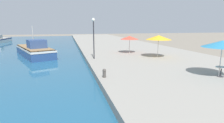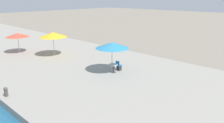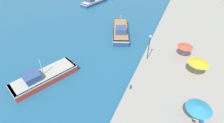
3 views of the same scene
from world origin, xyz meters
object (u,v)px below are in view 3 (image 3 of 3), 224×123
at_px(cafe_umbrella_pink, 199,107).
at_px(cafe_chair_left, 201,122).
at_px(mooring_bollard, 131,87).
at_px(fishing_boat_near, 43,77).
at_px(fishing_boat_mid, 121,31).
at_px(fishing_boat_far, 94,1).
at_px(cafe_umbrella_white, 199,62).
at_px(lamppost, 149,43).
at_px(cafe_umbrella_striped, 186,46).
at_px(cafe_table, 195,118).

xyz_separation_m(cafe_umbrella_pink, cafe_chair_left, (0.81, -0.08, -2.11)).
bearing_deg(cafe_chair_left, mooring_bollard, -101.86).
distance_m(fishing_boat_near, cafe_umbrella_pink, 20.96).
height_order(fishing_boat_mid, fishing_boat_far, fishing_boat_mid).
bearing_deg(cafe_umbrella_white, fishing_boat_far, 142.94).
relative_size(fishing_boat_mid, cafe_umbrella_pink, 3.81).
xyz_separation_m(fishing_boat_mid, cafe_chair_left, (16.23, -16.51, -0.01)).
relative_size(fishing_boat_mid, cafe_chair_left, 11.83).
distance_m(fishing_boat_far, lamppost, 30.20).
relative_size(fishing_boat_far, cafe_umbrella_striped, 3.58).
bearing_deg(fishing_boat_near, fishing_boat_mid, 96.66).
distance_m(cafe_umbrella_white, cafe_table, 8.91).
xyz_separation_m(fishing_boat_far, cafe_umbrella_pink, (29.33, -30.55, 2.30)).
relative_size(cafe_table, lamppost, 0.18).
xyz_separation_m(fishing_boat_near, cafe_chair_left, (21.63, 1.18, 0.05)).
bearing_deg(lamppost, fishing_boat_near, -140.28).
distance_m(fishing_boat_far, cafe_chair_left, 42.97).
bearing_deg(fishing_boat_mid, fishing_boat_far, 112.51).
bearing_deg(cafe_chair_left, cafe_umbrella_white, -172.52).
height_order(cafe_table, mooring_bollard, cafe_table).
xyz_separation_m(cafe_umbrella_pink, lamppost, (-7.91, 9.46, 0.66)).
xyz_separation_m(cafe_chair_left, lamppost, (-8.73, 9.54, 2.77)).
height_order(cafe_umbrella_striped, cafe_chair_left, cafe_umbrella_striped).
xyz_separation_m(fishing_boat_mid, fishing_boat_far, (-13.92, 14.11, -0.20)).
xyz_separation_m(fishing_boat_near, fishing_boat_far, (-8.52, 31.80, -0.14)).
bearing_deg(fishing_boat_near, cafe_umbrella_striped, 60.94).
bearing_deg(mooring_bollard, fishing_boat_near, -166.00).
bearing_deg(fishing_boat_near, cafe_umbrella_white, 49.38).
height_order(cafe_table, cafe_chair_left, cafe_chair_left).
xyz_separation_m(cafe_umbrella_white, cafe_chair_left, (1.12, -8.71, -2.04)).
relative_size(cafe_chair_left, mooring_bollard, 1.39).
xyz_separation_m(fishing_boat_mid, cafe_umbrella_striped, (12.96, -3.70, 1.78)).
xyz_separation_m(fishing_boat_near, fishing_boat_mid, (5.40, 17.69, 0.07)).
height_order(fishing_boat_near, cafe_umbrella_pink, fishing_boat_near).
distance_m(cafe_chair_left, mooring_bollard, 9.33).
bearing_deg(fishing_boat_near, mooring_bollard, 37.63).
bearing_deg(cafe_umbrella_pink, cafe_chair_left, -5.28).
distance_m(cafe_umbrella_white, lamppost, 7.68).
distance_m(cafe_umbrella_striped, cafe_chair_left, 13.34).
height_order(fishing_boat_far, lamppost, lamppost).
bearing_deg(cafe_umbrella_pink, fishing_boat_near, -176.55).
bearing_deg(fishing_boat_far, mooring_bollard, -37.89).
height_order(cafe_umbrella_white, cafe_umbrella_striped, cafe_umbrella_white).
height_order(fishing_boat_near, fishing_boat_far, fishing_boat_near).
xyz_separation_m(fishing_boat_near, cafe_umbrella_pink, (20.81, 1.26, 2.16)).
xyz_separation_m(fishing_boat_mid, cafe_umbrella_pink, (15.41, -16.44, 2.09)).
bearing_deg(cafe_umbrella_white, lamppost, 173.80).
distance_m(fishing_boat_near, fishing_boat_mid, 18.50).
xyz_separation_m(fishing_boat_mid, lamppost, (7.50, -6.98, 2.76)).
relative_size(fishing_boat_near, cafe_chair_left, 11.06).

